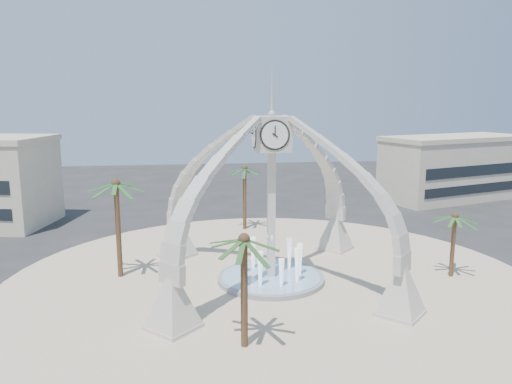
{
  "coord_description": "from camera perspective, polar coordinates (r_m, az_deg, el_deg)",
  "views": [
    {
      "loc": [
        -5.98,
        -35.13,
        13.48
      ],
      "look_at": [
        -0.86,
        2.0,
        6.48
      ],
      "focal_mm": 35.0,
      "sensor_mm": 36.0,
      "label": 1
    }
  ],
  "objects": [
    {
      "name": "palm_east",
      "position": [
        40.48,
        21.79,
        -2.66
      ],
      "size": [
        4.24,
        4.24,
        5.46
      ],
      "rotation": [
        0.0,
        0.0,
        -0.29
      ],
      "color": "brown",
      "rests_on": "ground"
    },
    {
      "name": "ground",
      "position": [
        38.1,
        1.71,
        -10.15
      ],
      "size": [
        140.0,
        140.0,
        0.0
      ],
      "primitive_type": "plane",
      "color": "#282828",
      "rests_on": "ground"
    },
    {
      "name": "palm_south",
      "position": [
        26.57,
        -1.38,
        -5.61
      ],
      "size": [
        5.25,
        5.25,
        6.94
      ],
      "rotation": [
        0.0,
        0.0,
        0.34
      ],
      "color": "brown",
      "rests_on": "ground"
    },
    {
      "name": "palm_north",
      "position": [
        51.35,
        -1.32,
        2.62
      ],
      "size": [
        4.81,
        4.81,
        7.25
      ],
      "rotation": [
        0.0,
        0.0,
        -0.21
      ],
      "color": "brown",
      "rests_on": "ground"
    },
    {
      "name": "clock_tower",
      "position": [
        36.31,
        1.77,
        -0.53
      ],
      "size": [
        17.94,
        17.94,
        16.3
      ],
      "color": "#BDB4A8",
      "rests_on": "ground"
    },
    {
      "name": "fountain",
      "position": [
        38.0,
        1.72,
        -9.75
      ],
      "size": [
        8.0,
        8.0,
        3.62
      ],
      "color": "gray",
      "rests_on": "ground"
    },
    {
      "name": "building_ne",
      "position": [
        73.24,
        21.66,
        2.64
      ],
      "size": [
        21.87,
        14.17,
        8.6
      ],
      "rotation": [
        0.0,
        0.0,
        0.31
      ],
      "color": "beige",
      "rests_on": "ground"
    },
    {
      "name": "palm_west",
      "position": [
        38.51,
        -15.71,
        0.76
      ],
      "size": [
        4.7,
        4.7,
        8.1
      ],
      "rotation": [
        0.0,
        0.0,
        -0.14
      ],
      "color": "brown",
      "rests_on": "ground"
    },
    {
      "name": "plaza",
      "position": [
        38.09,
        1.71,
        -10.11
      ],
      "size": [
        40.0,
        40.0,
        0.06
      ],
      "primitive_type": "cylinder",
      "color": "beige",
      "rests_on": "ground"
    }
  ]
}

